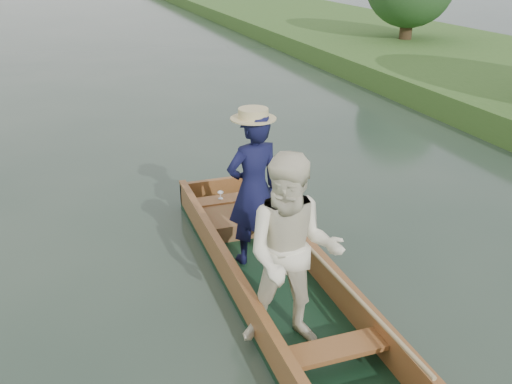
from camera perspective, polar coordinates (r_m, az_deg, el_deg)
name	(u,v)px	position (r m, az deg, el deg)	size (l,w,h in m)	color
ground	(273,286)	(6.75, 1.69, -9.35)	(120.00, 120.00, 0.00)	#283D30
trees_far	(181,8)	(13.42, -7.51, 17.82)	(22.56, 16.90, 4.39)	#47331E
punt	(273,242)	(6.11, 1.69, -5.00)	(1.36, 5.00, 2.02)	#13311D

